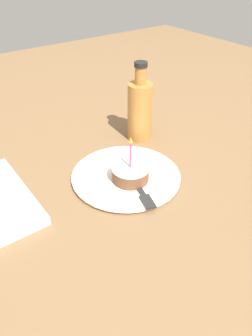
{
  "coord_description": "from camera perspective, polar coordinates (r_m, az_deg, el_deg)",
  "views": [
    {
      "loc": [
        0.54,
        -0.41,
        0.49
      ],
      "look_at": [
        0.02,
        -0.03,
        0.03
      ],
      "focal_mm": 35.0,
      "sensor_mm": 36.0,
      "label": 1
    }
  ],
  "objects": [
    {
      "name": "ground_plane",
      "position": [
        0.85,
        0.72,
        -1.39
      ],
      "size": [
        2.4,
        2.4,
        0.04
      ],
      "color": "brown",
      "rests_on": "ground"
    },
    {
      "name": "plate",
      "position": [
        0.8,
        -0.0,
        -1.38
      ],
      "size": [
        0.27,
        0.27,
        0.01
      ],
      "color": "white",
      "rests_on": "ground_plane"
    },
    {
      "name": "cake_slice",
      "position": [
        0.77,
        0.77,
        -0.85
      ],
      "size": [
        0.09,
        0.09,
        0.12
      ],
      "color": "brown",
      "rests_on": "plate"
    },
    {
      "name": "fork",
      "position": [
        0.76,
        2.13,
        -3.27
      ],
      "size": [
        0.18,
        0.07,
        0.0
      ],
      "color": "#262626",
      "rests_on": "plate"
    },
    {
      "name": "bottle",
      "position": [
        0.93,
        2.4,
        10.15
      ],
      "size": [
        0.07,
        0.07,
        0.22
      ],
      "color": "#B27233",
      "rests_on": "ground_plane"
    }
  ]
}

